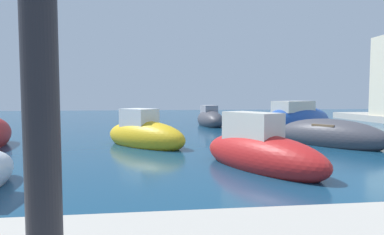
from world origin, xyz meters
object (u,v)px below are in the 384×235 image
object	(u,v)px
moored_boat_2	(329,136)
moored_boat_8	(259,152)
moored_boat_6	(297,120)
moored_boat_0	(210,119)
moored_boat_3	(135,122)
moored_boat_4	(144,135)

from	to	relation	value
moored_boat_2	moored_boat_8	distance (m)	5.62
moored_boat_6	moored_boat_0	bearing A→B (deg)	119.62
moored_boat_3	moored_boat_8	world-z (taller)	moored_boat_8
moored_boat_2	moored_boat_6	distance (m)	6.30
moored_boat_3	moored_boat_4	world-z (taller)	moored_boat_4
moored_boat_3	moored_boat_4	distance (m)	7.99
moored_boat_0	moored_boat_3	size ratio (longest dim) A/B	1.11
moored_boat_4	moored_boat_6	world-z (taller)	moored_boat_6
moored_boat_3	moored_boat_8	bearing A→B (deg)	-172.24
moored_boat_4	moored_boat_2	bearing A→B (deg)	41.28
moored_boat_0	moored_boat_8	xyz separation A→B (m)	(-0.92, -13.00, 0.01)
moored_boat_6	moored_boat_8	size ratio (longest dim) A/B	1.29
moored_boat_2	moored_boat_6	bearing A→B (deg)	-46.97
moored_boat_6	moored_boat_8	world-z (taller)	moored_boat_6
moored_boat_4	moored_boat_8	bearing A→B (deg)	-7.35
moored_boat_0	moored_boat_4	world-z (taller)	moored_boat_4
moored_boat_4	moored_boat_3	bearing A→B (deg)	142.32
moored_boat_2	moored_boat_4	world-z (taller)	moored_boat_4
moored_boat_2	moored_boat_3	xyz separation A→B (m)	(-8.22, 8.63, -0.08)
moored_boat_0	moored_boat_2	size ratio (longest dim) A/B	0.87
moored_boat_0	moored_boat_2	distance (m)	9.81
moored_boat_8	moored_boat_6	bearing A→B (deg)	123.50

